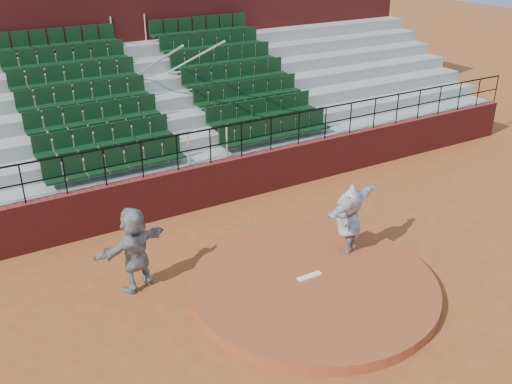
{
  "coord_description": "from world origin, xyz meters",
  "views": [
    {
      "loc": [
        -6.51,
        -8.47,
        7.39
      ],
      "look_at": [
        0.0,
        2.5,
        1.4
      ],
      "focal_mm": 40.0,
      "sensor_mm": 36.0,
      "label": 1
    }
  ],
  "objects": [
    {
      "name": "boundary_wall",
      "position": [
        0.0,
        5.0,
        0.65
      ],
      "size": [
        24.0,
        0.3,
        1.3
      ],
      "primitive_type": "cube",
      "color": "maroon",
      "rests_on": "ground"
    },
    {
      "name": "pitchers_mound",
      "position": [
        0.0,
        0.0,
        0.12
      ],
      "size": [
        5.5,
        5.5,
        0.25
      ],
      "primitive_type": "cylinder",
      "color": "#A24524",
      "rests_on": "ground"
    },
    {
      "name": "pitching_rubber",
      "position": [
        0.0,
        0.15,
        0.27
      ],
      "size": [
        0.6,
        0.15,
        0.03
      ],
      "primitive_type": "cube",
      "color": "white",
      "rests_on": "pitchers_mound"
    },
    {
      "name": "fielder",
      "position": [
        -3.32,
        2.1,
        0.98
      ],
      "size": [
        1.92,
        1.08,
        1.97
      ],
      "primitive_type": "imported",
      "rotation": [
        0.0,
        0.0,
        3.43
      ],
      "color": "black",
      "rests_on": "ground"
    },
    {
      "name": "wall_railing",
      "position": [
        0.0,
        5.0,
        2.03
      ],
      "size": [
        24.04,
        0.05,
        1.03
      ],
      "color": "black",
      "rests_on": "boundary_wall"
    },
    {
      "name": "seating_deck",
      "position": [
        0.0,
        8.64,
        1.45
      ],
      "size": [
        24.0,
        5.97,
        4.63
      ],
      "color": "#979791",
      "rests_on": "ground"
    },
    {
      "name": "pitcher",
      "position": [
        1.42,
        0.62,
        1.13
      ],
      "size": [
        2.23,
        1.33,
        1.76
      ],
      "primitive_type": "imported",
      "rotation": [
        0.0,
        0.0,
        3.51
      ],
      "color": "black",
      "rests_on": "pitchers_mound"
    },
    {
      "name": "ground",
      "position": [
        0.0,
        0.0,
        0.0
      ],
      "size": [
        90.0,
        90.0,
        0.0
      ],
      "primitive_type": "plane",
      "color": "#9A4D22",
      "rests_on": "ground"
    },
    {
      "name": "press_box_facade",
      "position": [
        0.0,
        12.6,
        3.55
      ],
      "size": [
        24.0,
        3.0,
        7.1
      ],
      "primitive_type": "cube",
      "color": "maroon",
      "rests_on": "ground"
    }
  ]
}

